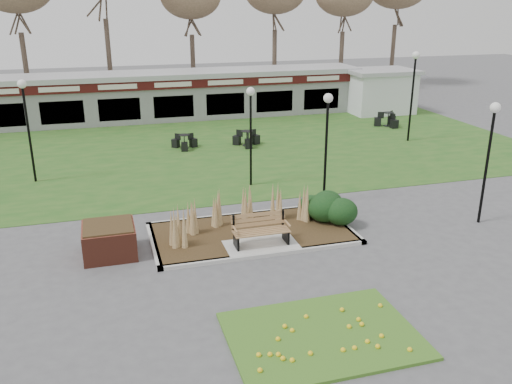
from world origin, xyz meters
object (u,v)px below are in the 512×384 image
object	(u,v)px
service_hut	(380,91)
bistro_set_d	(388,122)
lamp_post_near_left	(327,125)
lamp_post_far_right	(414,77)
bistro_set_a	(184,144)
lamp_post_near_right	(491,137)
patio_umbrella	(413,86)
lamp_post_far_left	(25,109)
food_pavilion	(170,95)
park_bench	(260,229)
bistro_set_c	(247,141)
brick_planter	(109,240)
lamp_post_mid_right	(251,115)

from	to	relation	value
service_hut	bistro_set_d	bearing A→B (deg)	-110.73
lamp_post_near_left	lamp_post_far_right	world-z (taller)	lamp_post_far_right
bistro_set_a	lamp_post_near_right	bearing A→B (deg)	-56.81
patio_umbrella	service_hut	bearing A→B (deg)	180.00
bistro_set_d	lamp_post_far_left	bearing A→B (deg)	-164.83
food_pavilion	park_bench	bearing A→B (deg)	-90.00
bistro_set_c	patio_umbrella	distance (m)	14.57
brick_planter	lamp_post_near_right	size ratio (longest dim) A/B	0.37
brick_planter	lamp_post_far_left	xyz separation A→B (m)	(-2.73, 7.85, 2.58)
lamp_post_far_left	bistro_set_c	bearing A→B (deg)	17.59
lamp_post_near_right	park_bench	bearing A→B (deg)	178.61
bistro_set_a	patio_umbrella	size ratio (longest dim) A/B	0.50
lamp_post_mid_right	lamp_post_far_left	bearing A→B (deg)	160.93
lamp_post_mid_right	bistro_set_d	bearing A→B (deg)	37.14
bistro_set_a	bistro_set_d	bearing A→B (deg)	7.79
lamp_post_near_right	lamp_post_far_right	xyz separation A→B (m)	(3.64, 10.54, 0.42)
lamp_post_near_left	patio_umbrella	size ratio (longest dim) A/B	1.56
bistro_set_c	patio_umbrella	size ratio (longest dim) A/B	0.55
brick_planter	lamp_post_far_left	distance (m)	8.70
park_bench	lamp_post_near_right	world-z (taller)	lamp_post_near_right
brick_planter	patio_umbrella	xyz separation A→B (m)	(20.40, 17.00, 1.14)
brick_planter	service_hut	size ratio (longest dim) A/B	0.34
brick_planter	lamp_post_far_right	world-z (taller)	lamp_post_far_right
bistro_set_d	food_pavilion	bearing A→B (deg)	153.72
brick_planter	service_hut	xyz separation A→B (m)	(17.90, 17.00, 0.97)
bistro_set_c	lamp_post_far_left	bearing A→B (deg)	-162.41
park_bench	bistro_set_a	size ratio (longest dim) A/B	1.29
lamp_post_mid_right	lamp_post_far_right	bearing A→B (deg)	25.05
brick_planter	food_pavilion	distance (m)	19.49
bistro_set_a	lamp_post_near_left	bearing A→B (deg)	-67.96
food_pavilion	bistro_set_d	bearing A→B (deg)	-26.28
bistro_set_c	patio_umbrella	world-z (taller)	patio_umbrella
brick_planter	bistro_set_d	world-z (taller)	brick_planter
lamp_post_far_left	bistro_set_a	xyz separation A→B (m)	(6.76, 3.50, -2.80)
service_hut	lamp_post_far_right	world-z (taller)	lamp_post_far_right
bistro_set_c	lamp_post_near_left	bearing A→B (deg)	-86.53
park_bench	food_pavilion	xyz separation A→B (m)	(0.00, 19.71, 0.89)
lamp_post_mid_right	brick_planter	bearing A→B (deg)	-139.12
lamp_post_near_left	bistro_set_d	size ratio (longest dim) A/B	2.67
lamp_post_mid_right	patio_umbrella	size ratio (longest dim) A/B	1.52
lamp_post_near_left	lamp_post_near_right	size ratio (longest dim) A/B	1.00
service_hut	lamp_post_near_left	xyz separation A→B (m)	(-10.17, -14.80, 1.51)
food_pavilion	bistro_set_a	size ratio (longest dim) A/B	18.71
brick_planter	lamp_post_mid_right	bearing A→B (deg)	40.88
brick_planter	lamp_post_far_left	bearing A→B (deg)	109.21
service_hut	lamp_post_far_left	xyz separation A→B (m)	(-20.63, -9.15, 1.60)
lamp_post_far_left	lamp_post_near_left	bearing A→B (deg)	-28.37
brick_planter	lamp_post_near_left	world-z (taller)	lamp_post_near_left
lamp_post_far_left	patio_umbrella	distance (m)	24.92
bistro_set_d	bistro_set_c	bearing A→B (deg)	-167.49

